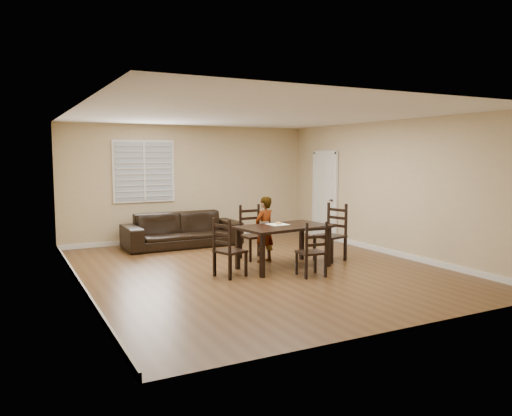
# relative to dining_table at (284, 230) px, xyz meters

# --- Properties ---
(ground) EXTENTS (7.00, 7.00, 0.00)m
(ground) POSITION_rel_dining_table_xyz_m (-0.45, 0.13, -0.67)
(ground) COLOR brown
(ground) RESTS_ON ground
(room) EXTENTS (6.04, 7.04, 2.72)m
(room) POSITION_rel_dining_table_xyz_m (-0.41, 0.31, 1.13)
(room) COLOR #CAB388
(room) RESTS_ON ground
(dining_table) EXTENTS (1.73, 1.12, 0.76)m
(dining_table) POSITION_rel_dining_table_xyz_m (0.00, 0.00, 0.00)
(dining_table) COLOR black
(dining_table) RESTS_ON ground
(chair_near) EXTENTS (0.49, 0.46, 1.05)m
(chair_near) POSITION_rel_dining_table_xyz_m (-0.12, 1.03, -0.20)
(chair_near) COLOR black
(chair_near) RESTS_ON ground
(chair_far) EXTENTS (0.44, 0.42, 0.93)m
(chair_far) POSITION_rel_dining_table_xyz_m (0.09, -0.85, -0.25)
(chair_far) COLOR black
(chair_far) RESTS_ON ground
(chair_left) EXTENTS (0.53, 0.55, 0.98)m
(chair_left) POSITION_rel_dining_table_xyz_m (-1.22, -0.18, -0.23)
(chair_left) COLOR black
(chair_left) RESTS_ON ground
(chair_right) EXTENTS (0.57, 0.59, 1.09)m
(chair_right) POSITION_rel_dining_table_xyz_m (1.24, 0.18, -0.18)
(chair_right) COLOR black
(chair_right) RESTS_ON ground
(child) EXTENTS (0.53, 0.44, 1.24)m
(child) POSITION_rel_dining_table_xyz_m (-0.08, 0.58, -0.05)
(child) COLOR gray
(child) RESTS_ON ground
(napkin) EXTENTS (0.35, 0.35, 0.00)m
(napkin) POSITION_rel_dining_table_xyz_m (-0.02, 0.18, 0.09)
(napkin) COLOR silver
(napkin) RESTS_ON dining_table
(donut) EXTENTS (0.11, 0.11, 0.04)m
(donut) POSITION_rel_dining_table_xyz_m (-0.00, 0.18, 0.11)
(donut) COLOR #D6994D
(donut) RESTS_ON napkin
(sofa) EXTENTS (2.56, 1.03, 0.74)m
(sofa) POSITION_rel_dining_table_xyz_m (-0.92, 2.85, -0.30)
(sofa) COLOR black
(sofa) RESTS_ON ground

